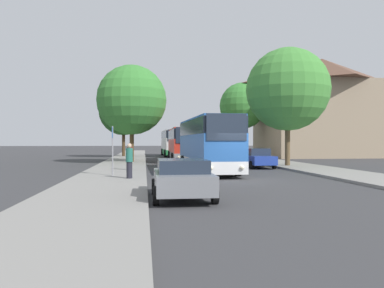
% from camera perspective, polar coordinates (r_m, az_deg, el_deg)
% --- Properties ---
extents(ground_plane, '(300.00, 300.00, 0.00)m').
position_cam_1_polar(ground_plane, '(20.00, 7.63, -5.53)').
color(ground_plane, '#38383A').
rests_on(ground_plane, ground).
extents(sidewalk_left, '(4.00, 120.00, 0.15)m').
position_cam_1_polar(sidewalk_left, '(19.42, -12.85, -5.49)').
color(sidewalk_left, gray).
rests_on(sidewalk_left, ground_plane).
extents(sidewalk_right, '(4.00, 120.00, 0.15)m').
position_cam_1_polar(sidewalk_right, '(22.81, 24.94, -4.64)').
color(sidewalk_right, gray).
rests_on(sidewalk_right, ground_plane).
extents(building_right_background, '(15.55, 11.36, 13.08)m').
position_cam_1_polar(building_right_background, '(52.96, 19.19, 5.24)').
color(building_right_background, gray).
rests_on(building_right_background, ground_plane).
extents(bus_front, '(2.94, 10.66, 3.57)m').
position_cam_1_polar(bus_front, '(25.12, 2.38, 0.03)').
color(bus_front, silver).
rests_on(bus_front, ground_plane).
extents(bus_middle, '(2.99, 10.96, 3.35)m').
position_cam_1_polar(bus_middle, '(38.53, -1.32, 0.00)').
color(bus_middle, gray).
rests_on(bus_middle, ground_plane).
extents(bus_rear, '(2.90, 11.54, 3.55)m').
position_cam_1_polar(bus_rear, '(51.99, -2.96, 0.23)').
color(bus_rear, '#238942').
rests_on(bus_rear, ground_plane).
extents(parked_car_left_curb, '(2.16, 4.02, 1.43)m').
position_cam_1_polar(parked_car_left_curb, '(13.47, -1.51, -5.20)').
color(parked_car_left_curb, slate).
rests_on(parked_car_left_curb, ground_plane).
extents(parked_car_right_near, '(2.00, 4.52, 1.52)m').
position_cam_1_polar(parked_car_right_near, '(29.74, 9.92, -2.06)').
color(parked_car_right_near, '#233D9E').
rests_on(parked_car_right_near, ground_plane).
extents(bus_stop_sign, '(0.08, 0.45, 2.77)m').
position_cam_1_polar(bus_stop_sign, '(21.45, -12.01, -0.16)').
color(bus_stop_sign, gray).
rests_on(bus_stop_sign, sidewalk_left).
extents(pedestrian_waiting_near, '(0.36, 0.36, 1.78)m').
position_cam_1_polar(pedestrian_waiting_near, '(25.44, -9.45, -1.88)').
color(pedestrian_waiting_near, '#23232D').
rests_on(pedestrian_waiting_near, sidewalk_left).
extents(pedestrian_waiting_far, '(0.36, 0.36, 1.80)m').
position_cam_1_polar(pedestrian_waiting_far, '(19.67, -9.53, -2.53)').
color(pedestrian_waiting_far, '#23232D').
rests_on(pedestrian_waiting_far, sidewalk_left).
extents(tree_left_near, '(6.33, 6.33, 9.03)m').
position_cam_1_polar(tree_left_near, '(49.14, -10.39, 5.01)').
color(tree_left_near, '#47331E').
rests_on(tree_left_near, sidewalk_left).
extents(tree_left_far, '(6.52, 6.52, 9.05)m').
position_cam_1_polar(tree_left_far, '(35.70, -9.17, 6.63)').
color(tree_left_far, '#513D23').
rests_on(tree_left_far, sidewalk_left).
extents(tree_right_near, '(6.60, 6.60, 9.35)m').
position_cam_1_polar(tree_right_near, '(31.03, 14.37, 8.05)').
color(tree_right_near, brown).
rests_on(tree_right_near, sidewalk_right).
extents(tree_right_mid, '(6.13, 6.13, 9.72)m').
position_cam_1_polar(tree_right_mid, '(50.38, 7.73, 5.80)').
color(tree_right_mid, '#513D23').
rests_on(tree_right_mid, sidewalk_right).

